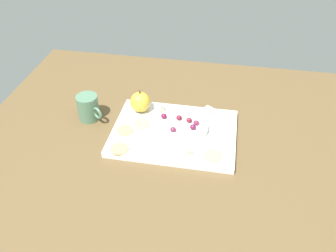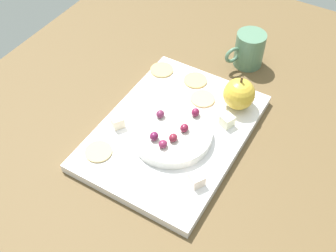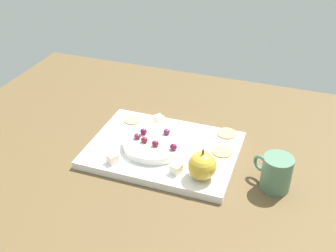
{
  "view_description": "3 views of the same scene",
  "coord_description": "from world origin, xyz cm",
  "px_view_note": "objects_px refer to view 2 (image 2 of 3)",
  "views": [
    {
      "loc": [
        11.6,
        -79.65,
        71.19
      ],
      "look_at": [
        -2.24,
        -3.11,
        9.18
      ],
      "focal_mm": 37.76,
      "sensor_mm": 36.0,
      "label": 1
    },
    {
      "loc": [
        45.83,
        26.39,
        66.01
      ],
      "look_at": [
        1.71,
        0.34,
        8.75
      ],
      "focal_mm": 44.59,
      "sensor_mm": 36.0,
      "label": 2
    },
    {
      "loc": [
        -29.8,
        77.51,
        64.49
      ],
      "look_at": [
        -1.2,
        -2.79,
        9.76
      ],
      "focal_mm": 43.94,
      "sensor_mm": 36.0,
      "label": 3
    }
  ],
  "objects_px": {
    "platter": "(171,131)",
    "cracker_2": "(203,99)",
    "grape_5": "(160,114)",
    "cracker_3": "(98,152)",
    "grape_2": "(195,112)",
    "cracker_1": "(162,70)",
    "serving_dish": "(171,134)",
    "cup": "(249,50)",
    "cheese_cube_2": "(197,180)",
    "cheese_cube_0": "(118,121)",
    "apple_whole": "(239,94)",
    "cheese_cube_1": "(227,121)",
    "grape_1": "(184,129)",
    "grape_4": "(173,138)",
    "grape_3": "(154,136)",
    "cracker_0": "(195,80)",
    "grape_0": "(163,144)"
  },
  "relations": [
    {
      "from": "grape_5",
      "to": "cracker_3",
      "type": "bearing_deg",
      "value": -26.91
    },
    {
      "from": "apple_whole",
      "to": "grape_0",
      "type": "bearing_deg",
      "value": -19.99
    },
    {
      "from": "cracker_2",
      "to": "grape_1",
      "type": "bearing_deg",
      "value": 8.41
    },
    {
      "from": "grape_1",
      "to": "grape_5",
      "type": "bearing_deg",
      "value": -101.16
    },
    {
      "from": "grape_0",
      "to": "grape_2",
      "type": "relative_size",
      "value": 1.0
    },
    {
      "from": "serving_dish",
      "to": "cheese_cube_1",
      "type": "relative_size",
      "value": 6.77
    },
    {
      "from": "cheese_cube_0",
      "to": "cracker_3",
      "type": "height_order",
      "value": "cheese_cube_0"
    },
    {
      "from": "apple_whole",
      "to": "grape_3",
      "type": "relative_size",
      "value": 3.7
    },
    {
      "from": "cracker_1",
      "to": "grape_1",
      "type": "bearing_deg",
      "value": 42.77
    },
    {
      "from": "cracker_0",
      "to": "cheese_cube_1",
      "type": "bearing_deg",
      "value": 54.17
    },
    {
      "from": "grape_1",
      "to": "cup",
      "type": "height_order",
      "value": "cup"
    },
    {
      "from": "apple_whole",
      "to": "cracker_3",
      "type": "relative_size",
      "value": 1.27
    },
    {
      "from": "serving_dish",
      "to": "grape_5",
      "type": "relative_size",
      "value": 8.92
    },
    {
      "from": "cheese_cube_2",
      "to": "cup",
      "type": "height_order",
      "value": "cup"
    },
    {
      "from": "apple_whole",
      "to": "cheese_cube_0",
      "type": "height_order",
      "value": "apple_whole"
    },
    {
      "from": "platter",
      "to": "grape_2",
      "type": "height_order",
      "value": "grape_2"
    },
    {
      "from": "cracker_1",
      "to": "grape_3",
      "type": "bearing_deg",
      "value": 27.47
    },
    {
      "from": "cheese_cube_0",
      "to": "grape_1",
      "type": "distance_m",
      "value": 0.13
    },
    {
      "from": "grape_0",
      "to": "grape_3",
      "type": "distance_m",
      "value": 0.02
    },
    {
      "from": "serving_dish",
      "to": "grape_1",
      "type": "distance_m",
      "value": 0.03
    },
    {
      "from": "cheese_cube_1",
      "to": "grape_4",
      "type": "xyz_separation_m",
      "value": [
        0.1,
        -0.06,
        0.02
      ]
    },
    {
      "from": "grape_3",
      "to": "grape_4",
      "type": "xyz_separation_m",
      "value": [
        -0.02,
        0.03,
        -0.0
      ]
    },
    {
      "from": "platter",
      "to": "cheese_cube_2",
      "type": "xyz_separation_m",
      "value": [
        0.09,
        0.1,
        0.02
      ]
    },
    {
      "from": "grape_2",
      "to": "grape_3",
      "type": "bearing_deg",
      "value": -21.9
    },
    {
      "from": "cracker_2",
      "to": "grape_1",
      "type": "height_order",
      "value": "grape_1"
    },
    {
      "from": "platter",
      "to": "grape_5",
      "type": "bearing_deg",
      "value": -87.16
    },
    {
      "from": "grape_1",
      "to": "cup",
      "type": "xyz_separation_m",
      "value": [
        -0.29,
        0.01,
        -0.01
      ]
    },
    {
      "from": "cup",
      "to": "cracker_2",
      "type": "bearing_deg",
      "value": -8.08
    },
    {
      "from": "grape_2",
      "to": "grape_4",
      "type": "height_order",
      "value": "grape_2"
    },
    {
      "from": "cracker_1",
      "to": "serving_dish",
      "type": "bearing_deg",
      "value": 36.55
    },
    {
      "from": "cracker_1",
      "to": "grape_5",
      "type": "distance_m",
      "value": 0.16
    },
    {
      "from": "cracker_3",
      "to": "grape_3",
      "type": "xyz_separation_m",
      "value": [
        -0.07,
        0.08,
        0.03
      ]
    },
    {
      "from": "grape_5",
      "to": "cup",
      "type": "relative_size",
      "value": 0.19
    },
    {
      "from": "platter",
      "to": "cheese_cube_2",
      "type": "bearing_deg",
      "value": 49.02
    },
    {
      "from": "serving_dish",
      "to": "cheese_cube_0",
      "type": "distance_m",
      "value": 0.11
    },
    {
      "from": "cheese_cube_0",
      "to": "cracker_1",
      "type": "relative_size",
      "value": 0.45
    },
    {
      "from": "cheese_cube_2",
      "to": "cracker_0",
      "type": "distance_m",
      "value": 0.27
    },
    {
      "from": "platter",
      "to": "cheese_cube_0",
      "type": "height_order",
      "value": "cheese_cube_0"
    },
    {
      "from": "cheese_cube_1",
      "to": "grape_2",
      "type": "relative_size",
      "value": 1.32
    },
    {
      "from": "grape_2",
      "to": "cracker_3",
      "type": "bearing_deg",
      "value": -36.69
    },
    {
      "from": "cheese_cube_2",
      "to": "grape_3",
      "type": "xyz_separation_m",
      "value": [
        -0.03,
        -0.11,
        0.02
      ]
    },
    {
      "from": "cracker_3",
      "to": "cup",
      "type": "xyz_separation_m",
      "value": [
        -0.4,
        0.13,
        0.02
      ]
    },
    {
      "from": "cracker_3",
      "to": "grape_2",
      "type": "height_order",
      "value": "grape_2"
    },
    {
      "from": "cheese_cube_2",
      "to": "cracker_1",
      "type": "height_order",
      "value": "cheese_cube_2"
    },
    {
      "from": "grape_2",
      "to": "grape_1",
      "type": "bearing_deg",
      "value": 1.02
    },
    {
      "from": "apple_whole",
      "to": "cracker_0",
      "type": "xyz_separation_m",
      "value": [
        -0.02,
        -0.11,
        -0.03
      ]
    },
    {
      "from": "grape_0",
      "to": "grape_5",
      "type": "relative_size",
      "value": 1.0
    },
    {
      "from": "serving_dish",
      "to": "cracker_2",
      "type": "distance_m",
      "value": 0.12
    },
    {
      "from": "cheese_cube_0",
      "to": "grape_3",
      "type": "height_order",
      "value": "grape_3"
    },
    {
      "from": "platter",
      "to": "cracker_2",
      "type": "xyz_separation_m",
      "value": [
        -0.1,
        0.02,
        0.01
      ]
    }
  ]
}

